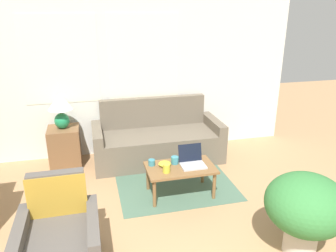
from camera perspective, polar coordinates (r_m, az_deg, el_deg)
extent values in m
cube|color=silver|center=(5.20, -10.21, 8.84)|extent=(5.98, 0.05, 2.60)
cube|color=white|center=(5.14, -18.26, 10.87)|extent=(1.10, 0.01, 1.30)
cube|color=white|center=(5.20, -4.21, 11.89)|extent=(1.10, 0.01, 1.30)
cube|color=#476651|center=(4.78, 0.35, -8.41)|extent=(1.55, 1.81, 0.01)
cube|color=#665B4C|center=(5.13, -1.75, -3.58)|extent=(1.69, 0.82, 0.45)
cube|color=#665B4C|center=(5.36, -2.58, 0.20)|extent=(1.69, 0.12, 0.93)
cube|color=#665B4C|center=(5.01, -12.08, -3.72)|extent=(0.14, 0.82, 0.60)
cube|color=#665B4C|center=(5.36, 7.87, -1.87)|extent=(0.14, 0.82, 0.60)
cube|color=#514C47|center=(3.39, -18.30, -14.08)|extent=(0.51, 0.10, 0.86)
cube|color=#514C47|center=(3.20, -12.60, -19.28)|extent=(0.10, 0.76, 0.55)
cube|color=#A87F28|center=(3.29, -18.56, -13.11)|extent=(0.53, 0.01, 0.62)
cube|color=brown|center=(5.18, -17.50, -3.46)|extent=(0.45, 0.45, 0.60)
ellipsoid|color=#1E8451|center=(5.03, -17.98, 0.88)|extent=(0.22, 0.22, 0.23)
cylinder|color=tan|center=(4.99, -18.16, 2.47)|extent=(0.02, 0.02, 0.06)
cone|color=white|center=(4.95, -18.34, 4.06)|extent=(0.36, 0.36, 0.23)
cube|color=brown|center=(4.15, 2.18, -7.27)|extent=(0.86, 0.52, 0.03)
cylinder|color=brown|center=(3.99, -2.38, -11.69)|extent=(0.04, 0.04, 0.36)
cylinder|color=brown|center=(4.19, 8.04, -10.27)|extent=(0.04, 0.04, 0.36)
cylinder|color=brown|center=(4.35, -3.51, -8.88)|extent=(0.04, 0.04, 0.36)
cylinder|color=brown|center=(4.53, 6.08, -7.72)|extent=(0.04, 0.04, 0.36)
cube|color=#B7B7BC|center=(4.16, 4.41, -6.91)|extent=(0.31, 0.23, 0.02)
cube|color=black|center=(4.23, 3.85, -4.63)|extent=(0.31, 0.07, 0.22)
cylinder|color=gold|center=(3.99, -0.27, -7.36)|extent=(0.09, 0.09, 0.11)
cylinder|color=teal|center=(4.20, 1.20, -5.97)|extent=(0.10, 0.10, 0.09)
cylinder|color=teal|center=(4.17, -2.86, -6.37)|extent=(0.09, 0.09, 0.08)
ellipsoid|color=gold|center=(4.15, -0.58, -6.59)|extent=(0.16, 0.16, 0.06)
cylinder|color=#BCB2A3|center=(3.62, 21.99, -18.03)|extent=(0.31, 0.31, 0.26)
ellipsoid|color=#337538|center=(3.39, 22.91, -12.41)|extent=(0.76, 0.76, 0.57)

